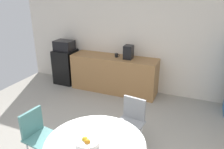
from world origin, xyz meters
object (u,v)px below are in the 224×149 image
fruit_bowl (88,142)px  microwave (64,45)px  coffee_maker (128,52)px  chair_gray (132,117)px  chair_teal (37,131)px  mug_white (117,55)px  mini_fridge (66,66)px

fruit_bowl → microwave: bearing=127.9°
microwave → coffee_maker: coffee_maker is taller
chair_gray → chair_teal: bearing=-142.7°
fruit_bowl → coffee_maker: 2.98m
fruit_bowl → coffee_maker: (-0.48, 2.92, 0.29)m
microwave → mug_white: bearing=0.2°
microwave → fruit_bowl: microwave is taller
microwave → chair_teal: microwave is taller
mini_fridge → coffee_maker: size_ratio=2.88×
mini_fridge → microwave: bearing=0.0°
microwave → mug_white: (1.49, 0.00, -0.10)m
chair_gray → mug_white: bearing=118.2°
mini_fridge → fruit_bowl: bearing=-52.1°
fruit_bowl → coffee_maker: coffee_maker is taller
chair_teal → chair_gray: size_ratio=1.00×
chair_gray → microwave: bearing=143.5°
mini_fridge → chair_gray: size_ratio=1.11×
fruit_bowl → mug_white: 3.04m
mini_fridge → mug_white: 1.57m
mini_fridge → coffee_maker: 1.89m
microwave → chair_teal: 3.07m
chair_gray → coffee_maker: (-0.68, 1.83, 0.54)m
fruit_bowl → coffee_maker: size_ratio=0.87×
microwave → coffee_maker: (1.79, 0.00, 0.01)m
mini_fridge → chair_teal: size_ratio=1.11×
microwave → mug_white: 1.50m
coffee_maker → chair_teal: bearing=-99.9°
mini_fridge → mug_white: (1.49, 0.00, 0.49)m
fruit_bowl → chair_teal: bearing=167.8°
chair_teal → chair_gray: 1.46m
mini_fridge → mug_white: size_ratio=7.15×
chair_teal → coffee_maker: 2.81m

